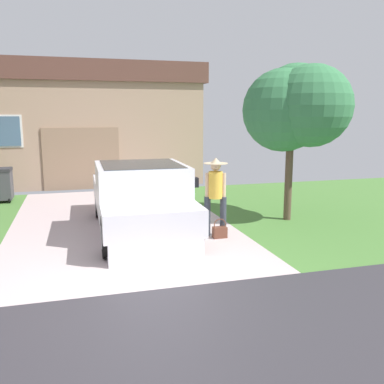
{
  "coord_description": "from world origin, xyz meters",
  "views": [
    {
      "loc": [
        -1.05,
        -6.05,
        2.65
      ],
      "look_at": [
        1.54,
        3.09,
        0.92
      ],
      "focal_mm": 39.4,
      "sensor_mm": 36.0,
      "label": 1
    }
  ],
  "objects": [
    {
      "name": "house_with_garage",
      "position": [
        -0.44,
        12.59,
        2.33
      ],
      "size": [
        8.87,
        6.27,
        4.61
      ],
      "color": "tan",
      "rests_on": "ground"
    },
    {
      "name": "front_yard_tree",
      "position": [
        4.36,
        3.52,
        2.88
      ],
      "size": [
        2.52,
        2.6,
        3.96
      ],
      "color": "brown",
      "rests_on": "ground"
    },
    {
      "name": "person_with_hat",
      "position": [
        1.93,
        2.57,
        1.02
      ],
      "size": [
        0.53,
        0.53,
        1.75
      ],
      "rotation": [
        0.0,
        0.0,
        2.84
      ],
      "color": "#333842",
      "rests_on": "ground"
    },
    {
      "name": "handbag",
      "position": [
        1.97,
        2.38,
        0.14
      ],
      "size": [
        0.3,
        0.17,
        0.43
      ],
      "color": "brown",
      "rests_on": "ground"
    },
    {
      "name": "wheeled_trash_bin",
      "position": [
        -3.21,
        7.92,
        0.57
      ],
      "size": [
        0.6,
        0.72,
        1.05
      ],
      "color": "#424247",
      "rests_on": "ground"
    },
    {
      "name": "pickup_truck",
      "position": [
        0.37,
        3.26,
        0.72
      ],
      "size": [
        2.08,
        5.26,
        1.6
      ],
      "rotation": [
        0.0,
        0.0,
        3.12
      ],
      "color": "white",
      "rests_on": "ground"
    },
    {
      "name": "ground",
      "position": [
        0.0,
        -1.86,
        -0.01
      ],
      "size": [
        29.2,
        18.6,
        0.18
      ],
      "color": "#BEABAA"
    }
  ]
}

